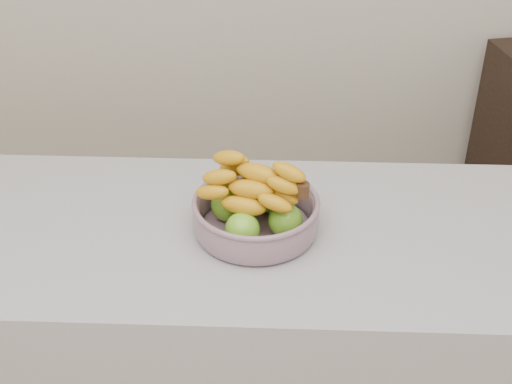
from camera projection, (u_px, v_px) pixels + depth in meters
counter at (227, 373)px, 1.80m from camera, size 2.00×0.60×0.90m
fruit_bowl at (256, 210)px, 1.52m from camera, size 0.27×0.27×0.17m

